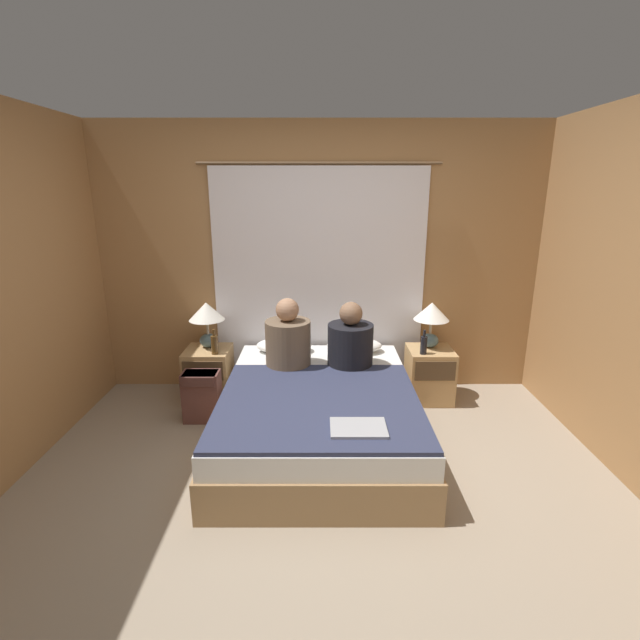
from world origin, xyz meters
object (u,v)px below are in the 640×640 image
nightstand_left (210,374)px  nightstand_right (430,374)px  person_left_in_bed (289,340)px  lamp_left (208,316)px  laptop_on_bed (359,428)px  bed (320,414)px  pillow_left (285,345)px  lamp_right (433,316)px  beer_bottle_on_right_stand (425,345)px  backpack_on_floor (203,393)px  beer_bottle_on_left_stand (216,344)px  pillow_right (355,345)px  person_right_in_bed (351,342)px

nightstand_left → nightstand_right: 2.05m
person_left_in_bed → nightstand_right: bearing=13.7°
lamp_left → laptop_on_bed: size_ratio=1.22×
nightstand_right → laptop_on_bed: bearing=-118.6°
bed → laptop_on_bed: bearing=-70.3°
pillow_left → person_left_in_bed: bearing=-80.0°
nightstand_right → lamp_right: (0.00, 0.07, 0.54)m
lamp_right → beer_bottle_on_right_stand: bearing=-117.5°
person_left_in_bed → beer_bottle_on_right_stand: 1.21m
bed → pillow_left: 0.91m
nightstand_left → backpack_on_floor: bearing=-85.3°
nightstand_left → laptop_on_bed: size_ratio=1.41×
beer_bottle_on_left_stand → pillow_right: bearing=7.9°
lamp_right → lamp_left: bearing=180.0°
beer_bottle_on_left_stand → laptop_on_bed: (1.17, -1.31, -0.09)m
nightstand_right → lamp_right: bearing=90.0°
beer_bottle_on_right_stand → nightstand_right: bearing=49.9°
person_left_in_bed → backpack_on_floor: size_ratio=1.37×
person_left_in_bed → backpack_on_floor: bearing=-172.5°
bed → person_right_in_bed: size_ratio=3.48×
bed → pillow_right: (0.33, 0.79, 0.29)m
bed → person_left_in_bed: bearing=121.6°
pillow_right → backpack_on_floor: 1.42m
laptop_on_bed → person_right_in_bed: bearing=89.1°
person_left_in_bed → beer_bottle_on_right_stand: size_ratio=2.70×
nightstand_right → pillow_right: (-0.70, 0.06, 0.26)m
pillow_left → lamp_right: bearing=0.5°
person_left_in_bed → laptop_on_bed: 1.24m
nightstand_left → lamp_right: bearing=2.0°
nightstand_right → backpack_on_floor: (-2.02, -0.41, -0.00)m
bed → backpack_on_floor: bed is taller
pillow_right → beer_bottle_on_right_stand: 0.63m
person_right_in_bed → pillow_right: bearing=80.5°
person_right_in_bed → beer_bottle_on_right_stand: size_ratio=2.55×
nightstand_right → beer_bottle_on_right_stand: size_ratio=2.23×
person_right_in_bed → beer_bottle_on_right_stand: person_right_in_bed is taller
lamp_left → person_right_in_bed: person_right_in_bed is taller
bed → lamp_left: size_ratio=4.63×
pillow_right → laptop_on_bed: size_ratio=1.46×
nightstand_left → lamp_left: (0.00, 0.07, 0.54)m
pillow_left → beer_bottle_on_left_stand: bearing=-163.9°
person_left_in_bed → beer_bottle_on_left_stand: size_ratio=2.63×
nightstand_left → lamp_left: lamp_left is taller
lamp_right → pillow_left: bearing=-179.5°
nightstand_left → pillow_right: (1.35, 0.06, 0.26)m
nightstand_left → pillow_left: pillow_left is taller
beer_bottle_on_left_stand → laptop_on_bed: beer_bottle_on_left_stand is taller
lamp_right → backpack_on_floor: (-2.02, -0.48, -0.55)m
beer_bottle_on_right_stand → laptop_on_bed: 1.48m
lamp_right → pillow_left: 1.38m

